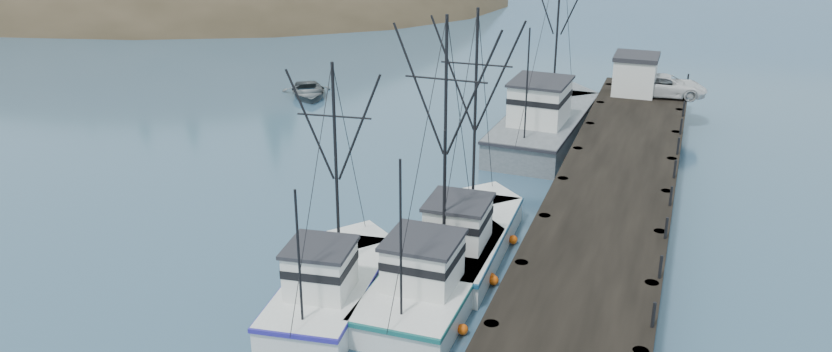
{
  "coord_description": "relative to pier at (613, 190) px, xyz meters",
  "views": [
    {
      "loc": [
        17.13,
        -23.54,
        17.48
      ],
      "look_at": [
        4.5,
        12.54,
        2.5
      ],
      "focal_mm": 35.0,
      "sensor_mm": 36.0,
      "label": 1
    }
  ],
  "objects": [
    {
      "name": "ground",
      "position": [
        -14.0,
        -16.0,
        -1.69
      ],
      "size": [
        400.0,
        400.0,
        0.0
      ],
      "primitive_type": "plane",
      "color": "#2D4B65",
      "rests_on": "ground"
    },
    {
      "name": "pier",
      "position": [
        0.0,
        0.0,
        0.0
      ],
      "size": [
        6.0,
        44.0,
        2.0
      ],
      "color": "black",
      "rests_on": "ground"
    },
    {
      "name": "headland",
      "position": [
        -88.95,
        62.61,
        -6.24
      ],
      "size": [
        134.8,
        78.0,
        51.0
      ],
      "color": "#382D1E",
      "rests_on": "ground"
    },
    {
      "name": "moored_sailboats",
      "position": [
        -51.89,
        45.71,
        -1.36
      ],
      "size": [
        17.4,
        9.88,
        6.35
      ],
      "color": "white",
      "rests_on": "ground"
    },
    {
      "name": "trawler_near",
      "position": [
        -6.29,
        -10.07,
        -0.87
      ],
      "size": [
        3.99,
        12.03,
        12.14
      ],
      "color": "white",
      "rests_on": "ground"
    },
    {
      "name": "trawler_mid",
      "position": [
        -10.11,
        -12.28,
        -0.87
      ],
      "size": [
        4.47,
        10.5,
        10.46
      ],
      "color": "white",
      "rests_on": "ground"
    },
    {
      "name": "trawler_far",
      "position": [
        -6.08,
        -5.98,
        -0.87
      ],
      "size": [
        3.98,
        11.51,
        11.77
      ],
      "color": "white",
      "rests_on": "ground"
    },
    {
      "name": "work_vessel",
      "position": [
        -5.67,
        11.8,
        -0.46
      ],
      "size": [
        5.45,
        15.96,
        13.29
      ],
      "color": "slate",
      "rests_on": "ground"
    },
    {
      "name": "pier_shed",
      "position": [
        -0.69,
        18.0,
        1.73
      ],
      "size": [
        3.0,
        3.2,
        2.8
      ],
      "color": "silver",
      "rests_on": "pier"
    },
    {
      "name": "pickup_truck",
      "position": [
        1.5,
        18.0,
        1.07
      ],
      "size": [
        5.68,
        3.05,
        1.52
      ],
      "primitive_type": "imported",
      "rotation": [
        0.0,
        0.0,
        1.67
      ],
      "color": "silver",
      "rests_on": "pier"
    },
    {
      "name": "motorboat",
      "position": [
        -25.36,
        16.04,
        -1.69
      ],
      "size": [
        6.24,
        6.78,
        1.15
      ],
      "primitive_type": "imported",
      "rotation": [
        0.0,
        0.0,
        0.54
      ],
      "color": "#4E5457",
      "rests_on": "ground"
    }
  ]
}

